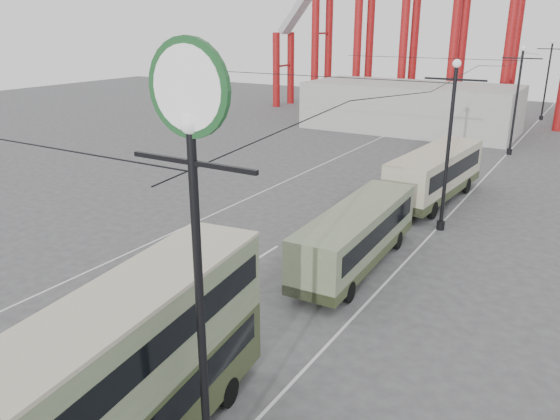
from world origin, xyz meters
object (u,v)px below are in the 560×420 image
Objects in this scene: single_decker_green at (357,234)px; pedestrian at (294,254)px; double_decker_bus at (140,364)px; lamp_post_near at (193,183)px; single_decker_cream at (435,173)px.

single_decker_green reaches higher than pedestrian.
double_decker_bus is 14.03m from single_decker_green.
double_decker_bus is (-2.03, -0.07, -5.08)m from lamp_post_near.
lamp_post_near reaches higher than double_decker_bus.
double_decker_bus is 0.91× the size of single_decker_green.
lamp_post_near is at bearing -81.67° from single_decker_cream.
single_decker_cream is (0.19, 12.14, 0.23)m from single_decker_green.
pedestrian is at bearing 109.85° from lamp_post_near.
double_decker_bus is 12.15m from pedestrian.
pedestrian is (-2.21, 11.80, -1.83)m from double_decker_bus.
lamp_post_near is 0.99× the size of single_decker_cream.
single_decker_green is (-0.06, 13.99, -1.14)m from double_decker_bus.
pedestrian is (-2.15, -2.18, -0.69)m from single_decker_green.
double_decker_bus is at bearing -177.91° from lamp_post_near.
lamp_post_near is 26.80m from single_decker_cream.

